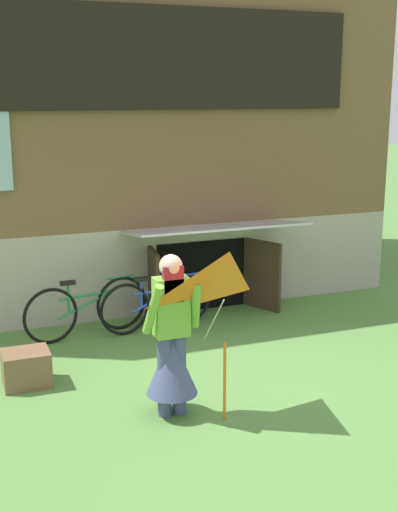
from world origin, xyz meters
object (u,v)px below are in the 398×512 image
Objects in this scene: bicycle_blue at (157,303)px; wooden_crate at (26,368)px; person at (172,349)px; kite at (229,294)px; bicycle_green at (87,308)px.

bicycle_blue is 3.28× the size of wooden_crate.
person is 0.98× the size of kite.
person is 1.88m from wooden_crate.
kite is at bearing -69.85° from person.
wooden_crate is at bearing 133.67° from kite.
wooden_crate is (-1.69, 1.77, -1.17)m from kite.
kite is 2.71m from wooden_crate.
person is 2.62m from bicycle_green.
person reaches higher than wooden_crate.
bicycle_blue is 0.97× the size of bicycle_green.
bicycle_green reaches higher than wooden_crate.
wooden_crate is (-1.29, 1.27, -0.51)m from person.
kite is 3.31m from bicycle_green.
kite is at bearing -46.33° from wooden_crate.
bicycle_green is at bearing 103.03° from kite.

